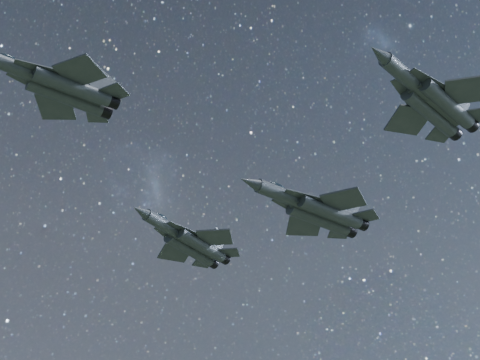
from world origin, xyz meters
TOP-DOWN VIEW (x-y plane):
  - jet_lead at (-21.56, 2.33)m, footprint 15.67×11.00m
  - jet_left at (6.73, 21.56)m, footprint 18.07×12.30m
  - jet_right at (6.24, -18.97)m, footprint 16.36×11.38m
  - jet_slot at (14.01, 4.99)m, footprint 19.12×13.54m

SIDE VIEW (x-z plane):
  - jet_right at x=6.24m, z-range 148.20..152.31m
  - jet_lead at x=-21.56m, z-range 149.77..153.72m
  - jet_slot at x=14.01m, z-range 150.36..155.22m
  - jet_left at x=6.73m, z-range 150.91..155.45m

